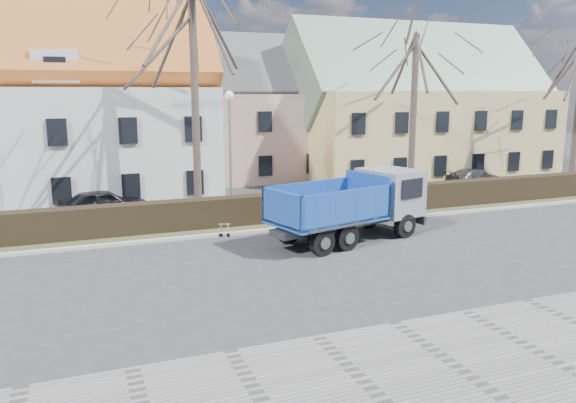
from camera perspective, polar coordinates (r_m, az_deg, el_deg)
name	(u,v)px	position (r m, az deg, el deg)	size (l,w,h in m)	color
ground	(305,261)	(20.32, 1.72, -6.09)	(120.00, 120.00, 0.00)	#343536
sidewalk_near	(454,366)	(13.46, 16.54, -15.76)	(80.00, 5.00, 0.08)	gray
curb_far	(264,230)	(24.44, -2.49, -2.96)	(80.00, 0.30, 0.12)	#B0ACA5
grass_strip	(252,223)	(25.92, -3.63, -2.17)	(80.00, 3.00, 0.10)	#3E4426
hedge	(254,211)	(25.60, -3.51, -0.96)	(60.00, 0.90, 1.30)	black
building_pink	(246,120)	(39.64, -4.26, 8.23)	(10.80, 8.80, 8.00)	#CFA093
building_yellow	(417,116)	(42.12, 12.98, 8.50)	(18.80, 10.80, 8.50)	tan
tree_1	(195,84)	(26.94, -9.47, 11.67)	(9.20, 9.20, 12.65)	#453930
tree_2	(414,101)	(31.69, 12.67, 9.97)	(8.00, 8.00, 11.00)	#453930
dump_truck	(344,207)	(22.74, 5.75, -0.56)	(7.11, 2.64, 2.84)	navy
streetlight	(230,157)	(25.94, -5.87, 4.54)	(0.48, 0.48, 6.10)	#90969C
cart_frame	(219,230)	(23.67, -6.97, -2.85)	(0.71, 0.40, 0.65)	silver
parked_car_a	(104,204)	(28.31, -18.21, -0.21)	(1.68, 4.16, 1.42)	black
parked_car_b	(475,178)	(37.26, 18.47, 2.25)	(1.70, 4.19, 1.22)	#272628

